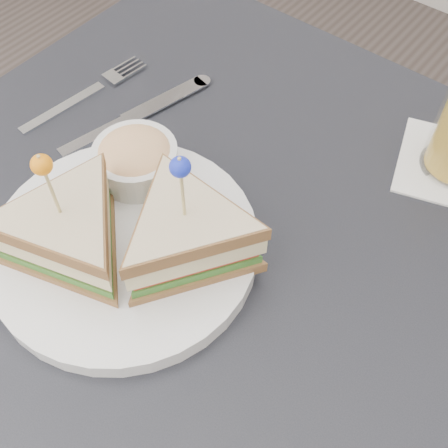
% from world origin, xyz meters
% --- Properties ---
extents(ground_plane, '(3.50, 3.50, 0.00)m').
position_xyz_m(ground_plane, '(0.00, 0.00, 0.00)').
color(ground_plane, '#3F3833').
extents(table, '(0.80, 0.80, 0.75)m').
position_xyz_m(table, '(0.00, 0.00, 0.67)').
color(table, black).
rests_on(table, ground).
extents(plate_meal, '(0.34, 0.33, 0.16)m').
position_xyz_m(plate_meal, '(-0.06, -0.05, 0.79)').
color(plate_meal, white).
rests_on(plate_meal, table).
extents(cutlery_fork, '(0.04, 0.19, 0.01)m').
position_xyz_m(cutlery_fork, '(-0.28, 0.10, 0.75)').
color(cutlery_fork, silver).
rests_on(cutlery_fork, table).
extents(cutlery_knife, '(0.07, 0.22, 0.01)m').
position_xyz_m(cutlery_knife, '(-0.20, 0.09, 0.75)').
color(cutlery_knife, silver).
rests_on(cutlery_knife, table).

